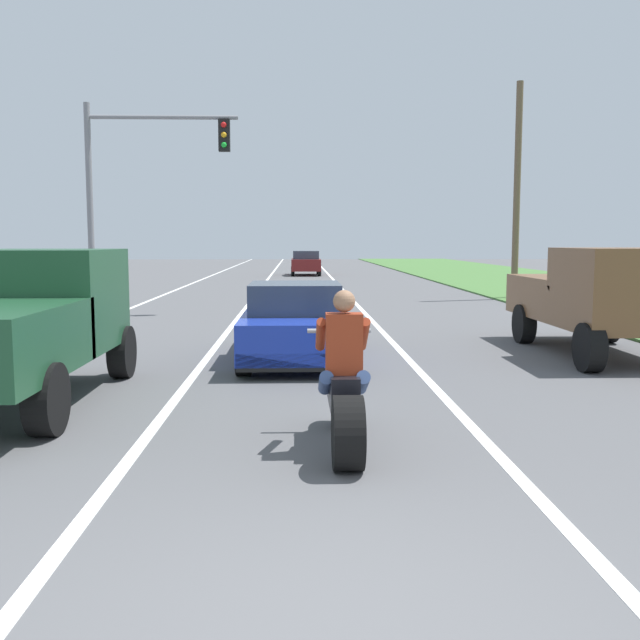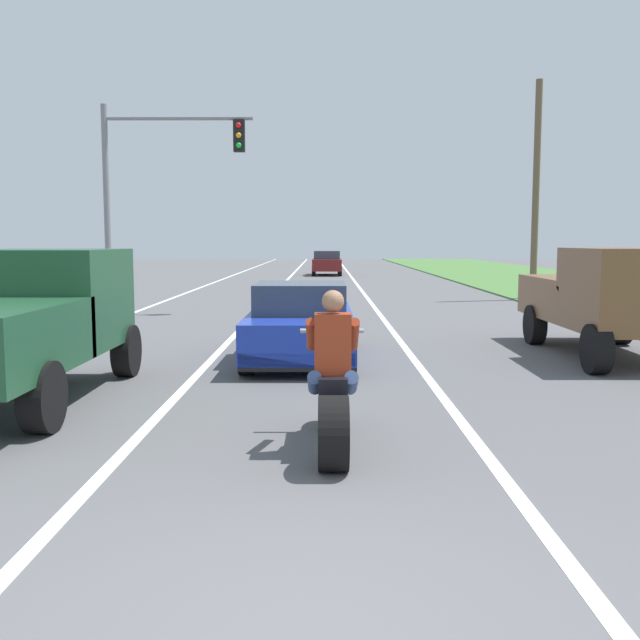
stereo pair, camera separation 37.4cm
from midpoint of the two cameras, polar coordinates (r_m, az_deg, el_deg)
ground_plane at (r=4.18m, az=0.09°, el=-23.85°), size 160.00×160.00×0.00m
lane_stripe_left_solid at (r=24.32m, az=-12.54°, el=1.18°), size 0.14×120.00×0.01m
lane_stripe_right_solid at (r=23.77m, az=4.64°, el=1.20°), size 0.14×120.00×0.01m
lane_stripe_centre_dashed at (r=23.78m, az=-4.05°, el=1.20°), size 0.14×120.00×0.01m
motorcycle_with_rider at (r=7.19m, az=2.51°, el=-5.81°), size 0.70×2.21×1.62m
sports_car_blue at (r=12.77m, az=-0.69°, el=-0.33°), size 1.84×4.30×1.37m
pickup_truck_left_lane_dark_green at (r=10.09m, az=-21.55°, el=0.20°), size 2.02×4.80×1.98m
pickup_truck_right_shoulder_brown at (r=14.09m, az=22.71°, el=1.76°), size 2.02×4.80×1.98m
traffic_light_mast_near at (r=21.72m, az=-12.70°, el=11.09°), size 4.36×0.34×6.00m
utility_pole_roadside at (r=27.01m, az=17.11°, el=9.72°), size 0.24×0.24×7.70m
distant_car_far_ahead at (r=44.51m, az=0.78°, el=4.56°), size 1.80×4.00×1.50m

